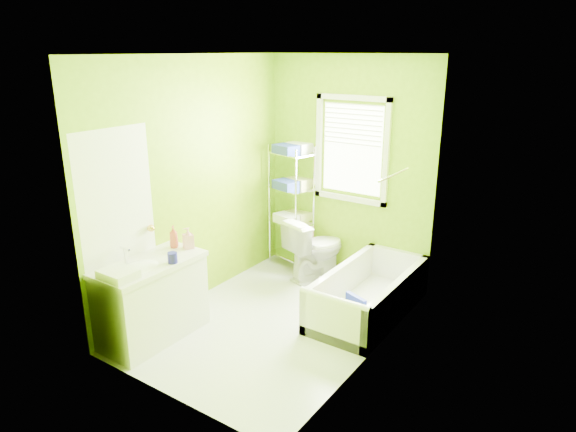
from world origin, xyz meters
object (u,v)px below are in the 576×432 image
Objects in this scene: bathtub at (366,300)px; toilet at (316,248)px; wire_shelf_unit at (293,193)px; vanity at (151,297)px.

toilet is at bearing 152.09° from bathtub.
toilet is 0.48× the size of wire_shelf_unit.
vanity is at bearing -133.91° from bathtub.
vanity reaches higher than toilet.
bathtub is 1.48× the size of vanity.
bathtub is 2.16m from vanity.
toilet is at bearing 74.37° from vanity.
vanity is 2.25m from wire_shelf_unit.
wire_shelf_unit is at bearing 86.29° from vanity.
wire_shelf_unit is (-0.43, 0.15, 0.58)m from toilet.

